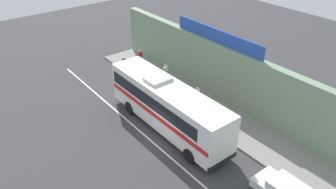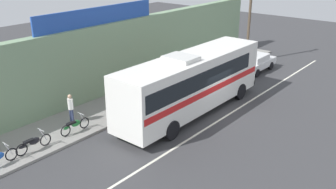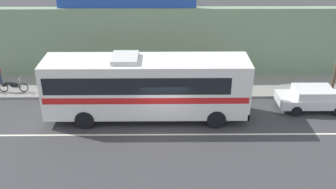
{
  "view_description": "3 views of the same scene",
  "coord_description": "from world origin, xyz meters",
  "px_view_note": "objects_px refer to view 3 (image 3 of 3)",
  "views": [
    {
      "loc": [
        14.67,
        -11.15,
        14.87
      ],
      "look_at": [
        -1.95,
        1.89,
        2.16
      ],
      "focal_mm": 35.1,
      "sensor_mm": 36.0,
      "label": 1
    },
    {
      "loc": [
        -17.89,
        -10.93,
        9.33
      ],
      "look_at": [
        -2.9,
        1.39,
        1.68
      ],
      "focal_mm": 39.95,
      "sensor_mm": 36.0,
      "label": 2
    },
    {
      "loc": [
        0.03,
        -18.29,
        11.25
      ],
      "look_at": [
        0.19,
        0.63,
        1.69
      ],
      "focal_mm": 41.3,
      "sensor_mm": 36.0,
      "label": 3
    }
  ],
  "objects_px": {
    "parked_car": "(313,98)",
    "pedestrian_far_right": "(136,74)",
    "pedestrian_near_shop": "(64,71)",
    "motorcycle_green": "(13,86)",
    "intercity_bus": "(145,85)",
    "motorcycle_orange": "(52,86)"
  },
  "relations": [
    {
      "from": "intercity_bus",
      "to": "motorcycle_green",
      "type": "distance_m",
      "value": 9.33
    },
    {
      "from": "intercity_bus",
      "to": "pedestrian_far_right",
      "type": "distance_m",
      "value": 3.87
    },
    {
      "from": "motorcycle_green",
      "to": "pedestrian_near_shop",
      "type": "relative_size",
      "value": 1.12
    },
    {
      "from": "motorcycle_orange",
      "to": "pedestrian_near_shop",
      "type": "height_order",
      "value": "pedestrian_near_shop"
    },
    {
      "from": "intercity_bus",
      "to": "parked_car",
      "type": "distance_m",
      "value": 10.06
    },
    {
      "from": "motorcycle_orange",
      "to": "pedestrian_far_right",
      "type": "xyz_separation_m",
      "value": [
        5.45,
        0.59,
        0.56
      ]
    },
    {
      "from": "motorcycle_green",
      "to": "pedestrian_far_right",
      "type": "height_order",
      "value": "pedestrian_far_right"
    },
    {
      "from": "pedestrian_near_shop",
      "to": "pedestrian_far_right",
      "type": "height_order",
      "value": "pedestrian_near_shop"
    },
    {
      "from": "parked_car",
      "to": "pedestrian_near_shop",
      "type": "distance_m",
      "value": 15.85
    },
    {
      "from": "motorcycle_green",
      "to": "pedestrian_near_shop",
      "type": "distance_m",
      "value": 3.35
    },
    {
      "from": "parked_car",
      "to": "pedestrian_far_right",
      "type": "relative_size",
      "value": 2.52
    },
    {
      "from": "motorcycle_orange",
      "to": "pedestrian_far_right",
      "type": "height_order",
      "value": "pedestrian_far_right"
    },
    {
      "from": "parked_car",
      "to": "intercity_bus",
      "type": "bearing_deg",
      "value": -174.87
    },
    {
      "from": "parked_car",
      "to": "pedestrian_near_shop",
      "type": "relative_size",
      "value": 2.49
    },
    {
      "from": "motorcycle_green",
      "to": "pedestrian_near_shop",
      "type": "xyz_separation_m",
      "value": [
        3.11,
        1.11,
        0.57
      ]
    },
    {
      "from": "pedestrian_far_right",
      "to": "pedestrian_near_shop",
      "type": "bearing_deg",
      "value": 174.17
    },
    {
      "from": "motorcycle_orange",
      "to": "pedestrian_near_shop",
      "type": "xyz_separation_m",
      "value": [
        0.62,
        1.08,
        0.57
      ]
    },
    {
      "from": "pedestrian_near_shop",
      "to": "pedestrian_far_right",
      "type": "relative_size",
      "value": 1.01
    },
    {
      "from": "pedestrian_near_shop",
      "to": "motorcycle_orange",
      "type": "bearing_deg",
      "value": -120.1
    },
    {
      "from": "pedestrian_far_right",
      "to": "motorcycle_green",
      "type": "bearing_deg",
      "value": -175.53
    },
    {
      "from": "motorcycle_green",
      "to": "pedestrian_far_right",
      "type": "relative_size",
      "value": 1.13
    },
    {
      "from": "motorcycle_green",
      "to": "pedestrian_near_shop",
      "type": "height_order",
      "value": "pedestrian_near_shop"
    }
  ]
}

